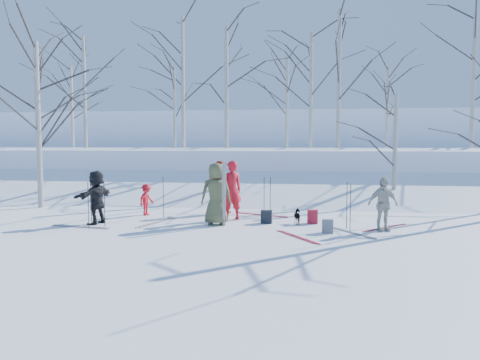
% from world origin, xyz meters
% --- Properties ---
extents(ground, '(120.00, 120.00, 0.00)m').
position_xyz_m(ground, '(0.00, 0.00, 0.00)').
color(ground, white).
rests_on(ground, ground).
extents(snow_ramp, '(70.00, 9.49, 4.12)m').
position_xyz_m(snow_ramp, '(0.00, 7.00, 0.15)').
color(snow_ramp, white).
rests_on(snow_ramp, ground).
extents(snow_plateau, '(70.00, 18.00, 2.20)m').
position_xyz_m(snow_plateau, '(0.00, 17.00, 1.00)').
color(snow_plateau, white).
rests_on(snow_plateau, ground).
extents(far_hill, '(90.00, 30.00, 6.00)m').
position_xyz_m(far_hill, '(0.00, 38.00, 2.00)').
color(far_hill, white).
rests_on(far_hill, ground).
extents(skier_olive_center, '(1.02, 0.77, 1.88)m').
position_xyz_m(skier_olive_center, '(-0.61, 0.73, 0.94)').
color(skier_olive_center, '#494C2E').
rests_on(skier_olive_center, ground).
extents(skier_red_north, '(0.82, 0.73, 1.90)m').
position_xyz_m(skier_red_north, '(-0.32, 1.75, 0.95)').
color(skier_red_north, red).
rests_on(skier_red_north, ground).
extents(skier_redor_behind, '(0.99, 0.83, 1.83)m').
position_xyz_m(skier_redor_behind, '(-0.96, 3.00, 0.92)').
color(skier_redor_behind, red).
rests_on(skier_redor_behind, ground).
extents(skier_red_seated, '(0.58, 0.78, 1.07)m').
position_xyz_m(skier_red_seated, '(-3.33, 2.21, 0.54)').
color(skier_red_seated, red).
rests_on(skier_red_seated, ground).
extents(skier_cream_east, '(0.96, 0.66, 1.52)m').
position_xyz_m(skier_cream_east, '(4.19, 0.40, 0.76)').
color(skier_cream_east, beige).
rests_on(skier_cream_east, ground).
extents(skier_grey_west, '(0.85, 1.58, 1.63)m').
position_xyz_m(skier_grey_west, '(-4.25, 0.36, 0.81)').
color(skier_grey_west, black).
rests_on(skier_grey_west, ground).
extents(dog, '(0.39, 0.59, 0.46)m').
position_xyz_m(dog, '(1.84, 1.21, 0.23)').
color(dog, black).
rests_on(dog, ground).
extents(upright_ski_left, '(0.08, 0.16, 1.90)m').
position_xyz_m(upright_ski_left, '(-0.35, 0.52, 0.95)').
color(upright_ski_left, silver).
rests_on(upright_ski_left, ground).
extents(upright_ski_right, '(0.15, 0.23, 1.89)m').
position_xyz_m(upright_ski_right, '(-0.31, 0.52, 0.95)').
color(upright_ski_right, silver).
rests_on(upright_ski_right, ground).
extents(ski_pair_a, '(1.95, 2.08, 0.02)m').
position_xyz_m(ski_pair_a, '(3.29, 0.05, 0.01)').
color(ski_pair_a, silver).
rests_on(ski_pair_a, ground).
extents(ski_pair_b, '(1.94, 2.08, 0.02)m').
position_xyz_m(ski_pair_b, '(1.85, -0.82, 0.01)').
color(ski_pair_b, '#B1192D').
rests_on(ski_pair_b, ground).
extents(ski_pair_c, '(1.14, 2.00, 0.02)m').
position_xyz_m(ski_pair_c, '(-2.51, 0.75, 0.01)').
color(ski_pair_c, silver).
rests_on(ski_pair_c, ground).
extents(ski_pair_d, '(0.75, 1.96, 0.02)m').
position_xyz_m(ski_pair_d, '(-4.46, -0.25, 0.01)').
color(ski_pair_d, silver).
rests_on(ski_pair_d, ground).
extents(ski_pair_e, '(1.56, 2.04, 0.02)m').
position_xyz_m(ski_pair_e, '(0.58, 2.80, 0.01)').
color(ski_pair_e, '#B1192D').
rests_on(ski_pair_e, ground).
extents(ski_pair_f, '(2.10, 2.10, 0.02)m').
position_xyz_m(ski_pair_f, '(4.34, 0.88, 0.01)').
color(ski_pair_f, '#B1192D').
rests_on(ski_pair_f, ground).
extents(ski_pole_a, '(0.02, 0.02, 1.34)m').
position_xyz_m(ski_pole_a, '(-4.10, -0.48, 0.67)').
color(ski_pole_a, black).
rests_on(ski_pole_a, ground).
extents(ski_pole_b, '(0.02, 0.02, 1.34)m').
position_xyz_m(ski_pole_b, '(-4.28, 0.08, 0.67)').
color(ski_pole_b, black).
rests_on(ski_pole_b, ground).
extents(ski_pole_c, '(0.02, 0.02, 1.34)m').
position_xyz_m(ski_pole_c, '(0.68, 2.36, 0.67)').
color(ski_pole_c, black).
rests_on(ski_pole_c, ground).
extents(ski_pole_d, '(0.02, 0.02, 1.34)m').
position_xyz_m(ski_pole_d, '(-3.85, 0.03, 0.67)').
color(ski_pole_d, black).
rests_on(ski_pole_d, ground).
extents(ski_pole_e, '(0.02, 0.02, 1.34)m').
position_xyz_m(ski_pole_e, '(0.88, 2.42, 0.67)').
color(ski_pole_e, black).
rests_on(ski_pole_e, ground).
extents(ski_pole_f, '(0.02, 0.02, 1.34)m').
position_xyz_m(ski_pole_f, '(3.29, 0.15, 0.67)').
color(ski_pole_f, black).
rests_on(ski_pole_f, ground).
extents(ski_pole_g, '(0.02, 0.02, 1.34)m').
position_xyz_m(ski_pole_g, '(-2.59, 1.76, 0.67)').
color(ski_pole_g, black).
rests_on(ski_pole_g, ground).
extents(ski_pole_h, '(0.02, 0.02, 1.34)m').
position_xyz_m(ski_pole_h, '(3.23, 0.64, 0.67)').
color(ski_pole_h, black).
rests_on(ski_pole_h, ground).
extents(backpack_red, '(0.32, 0.22, 0.42)m').
position_xyz_m(backpack_red, '(2.26, 1.38, 0.21)').
color(backpack_red, maroon).
rests_on(backpack_red, ground).
extents(backpack_grey, '(0.30, 0.20, 0.38)m').
position_xyz_m(backpack_grey, '(2.66, -0.11, 0.19)').
color(backpack_grey, slate).
rests_on(backpack_grey, ground).
extents(backpack_dark, '(0.34, 0.24, 0.40)m').
position_xyz_m(backpack_dark, '(0.87, 1.20, 0.20)').
color(backpack_dark, black).
rests_on(backpack_dark, ground).
extents(birch_plateau_a, '(5.31, 5.31, 6.73)m').
position_xyz_m(birch_plateau_a, '(3.55, 10.73, 5.56)').
color(birch_plateau_a, silver).
rests_on(birch_plateau_a, snow_plateau).
extents(birch_plateau_b, '(5.18, 5.18, 6.55)m').
position_xyz_m(birch_plateau_b, '(10.05, 11.58, 5.47)').
color(birch_plateau_b, silver).
rests_on(birch_plateau_b, snow_plateau).
extents(birch_plateau_c, '(4.66, 4.66, 5.80)m').
position_xyz_m(birch_plateau_c, '(-9.51, 10.28, 5.10)').
color(birch_plateau_c, silver).
rests_on(birch_plateau_c, snow_plateau).
extents(birch_plateau_d, '(5.73, 5.73, 7.32)m').
position_xyz_m(birch_plateau_d, '(-4.99, 13.11, 5.86)').
color(birch_plateau_d, silver).
rests_on(birch_plateau_d, snow_plateau).
extents(birch_plateau_e, '(4.40, 4.40, 5.42)m').
position_xyz_m(birch_plateau_e, '(0.79, 15.43, 4.91)').
color(birch_plateau_e, silver).
rests_on(birch_plateau_e, snow_plateau).
extents(birch_plateau_f, '(4.03, 4.03, 4.91)m').
position_xyz_m(birch_plateau_f, '(-12.31, 14.16, 4.65)').
color(birch_plateau_f, silver).
rests_on(birch_plateau_f, snow_plateau).
extents(birch_plateau_g, '(3.73, 3.73, 4.47)m').
position_xyz_m(birch_plateau_g, '(-5.37, 12.71, 4.44)').
color(birch_plateau_g, silver).
rests_on(birch_plateau_g, snow_plateau).
extents(birch_plateau_h, '(4.85, 4.85, 6.07)m').
position_xyz_m(birch_plateau_h, '(-2.01, 10.42, 5.24)').
color(birch_plateau_h, silver).
rests_on(birch_plateau_h, snow_plateau).
extents(birch_plateau_i, '(3.65, 3.65, 4.36)m').
position_xyz_m(birch_plateau_i, '(6.32, 13.53, 4.38)').
color(birch_plateau_i, silver).
rests_on(birch_plateau_i, snow_plateau).
extents(birch_plateau_k, '(4.89, 4.89, 6.13)m').
position_xyz_m(birch_plateau_k, '(2.20, 12.52, 5.26)').
color(birch_plateau_k, silver).
rests_on(birch_plateau_k, snow_plateau).
extents(birch_edge_a, '(4.96, 4.96, 6.23)m').
position_xyz_m(birch_edge_a, '(-8.00, 3.48, 3.12)').
color(birch_edge_a, silver).
rests_on(birch_edge_a, ground).
extents(birch_edge_d, '(4.96, 4.96, 6.23)m').
position_xyz_m(birch_edge_d, '(-9.18, 5.39, 3.11)').
color(birch_edge_d, silver).
rests_on(birch_edge_d, ground).
extents(birch_edge_e, '(3.65, 3.65, 4.36)m').
position_xyz_m(birch_edge_e, '(5.49, 6.19, 2.18)').
color(birch_edge_e, silver).
rests_on(birch_edge_e, ground).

